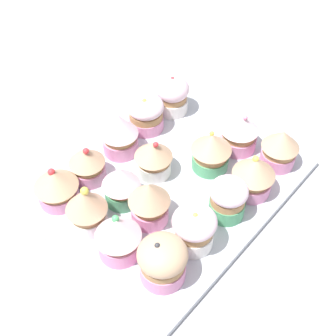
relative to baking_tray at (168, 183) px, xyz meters
The scene contains 19 objects.
ground_plane 2.10cm from the baking_tray, ahead, with size 180.00×180.00×3.00cm, color #9E9EA3.
baking_tray is the anchor object (origin of this frame).
cupcake_0 17.22cm from the baking_tray, 141.73° to the right, with size 6.58×6.58×7.35cm.
cupcake_1 12.94cm from the baking_tray, 122.48° to the right, with size 6.17×6.17×7.17cm.
cupcake_2 11.46cm from the baking_tray, 85.65° to the right, with size 5.62×5.62×6.77cm.
cupcake_3 13.70cm from the baking_tray, 58.15° to the right, with size 6.56×6.56×7.44cm.
cupcake_4 18.73cm from the baking_tray, 37.00° to the right, with size 6.02×6.02×6.97cm.
cupcake_5 15.18cm from the baking_tray, 166.48° to the right, with size 6.38×6.38×7.34cm.
cupcake_6 9.11cm from the baking_tray, 159.14° to the right, with size 6.06×6.06×7.70cm.
cupcake_7 8.61cm from the baking_tray, 24.31° to the right, with size 6.50×6.50×7.12cm.
cupcake_8 14.65cm from the baking_tray, 16.24° to the right, with size 6.26×6.26×7.05cm.
cupcake_9 15.00cm from the baking_tray, 167.68° to the left, with size 5.95×5.95×8.17cm.
cupcake_10 8.98cm from the baking_tray, 160.08° to the left, with size 5.78×5.78×6.92cm.
cupcake_11 5.06cm from the baking_tray, 86.27° to the left, with size 6.07×6.07×6.91cm.
cupcake_12 17.43cm from the baking_tray, 143.70° to the left, with size 6.68×6.68×6.65cm.
cupcake_13 13.15cm from the baking_tray, 127.63° to the left, with size 5.69×5.69×6.88cm.
cupcake_14 11.41cm from the baking_tray, 90.06° to the left, with size 6.22×6.22×7.78cm.
cupcake_15 13.77cm from the baking_tray, 57.48° to the left, with size 6.30×6.30×6.74cm.
cupcake_16 17.82cm from the baking_tray, 38.10° to the left, with size 5.99×5.99×7.29cm.
Camera 1 is at (-35.69, -30.67, 55.29)cm, focal length 48.23 mm.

